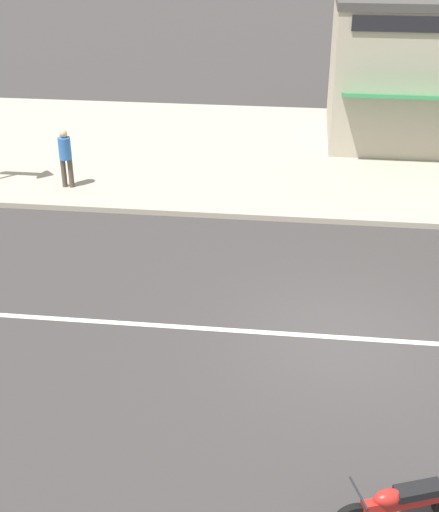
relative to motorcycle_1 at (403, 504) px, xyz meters
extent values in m
plane|color=#383535|center=(-0.63, 4.45, -0.43)|extent=(160.00, 160.00, 0.00)
cube|color=silver|center=(-0.63, 4.45, -0.42)|extent=(50.40, 0.14, 0.01)
cube|color=#ADA393|center=(-0.63, 14.55, -0.35)|extent=(68.00, 10.00, 0.15)
cube|color=red|center=(0.02, 0.01, 0.05)|extent=(1.19, 0.55, 0.18)
cube|color=black|center=(0.18, 0.07, 0.19)|extent=(0.69, 0.45, 0.12)
ellipsoid|color=red|center=(-0.22, -0.08, 0.17)|extent=(0.46, 0.36, 0.22)
cylinder|color=#232326|center=(-0.62, -0.23, 0.35)|extent=(0.22, 0.54, 0.03)
cylinder|color=#4C4238|center=(-8.07, 10.86, 0.13)|extent=(0.14, 0.14, 0.81)
cylinder|color=#4C4238|center=(-7.87, 10.86, 0.13)|extent=(0.14, 0.14, 0.81)
cylinder|color=#336BB7|center=(-7.97, 10.86, 0.84)|extent=(0.34, 0.34, 0.61)
sphere|color=#D6AD89|center=(-7.97, 10.86, 1.26)|extent=(0.22, 0.22, 0.22)
cube|color=#B2A893|center=(1.77, 16.46, 1.88)|extent=(5.00, 4.57, 4.31)
cube|color=#33844C|center=(1.77, 13.82, 1.77)|extent=(4.50, 0.90, 0.28)
cube|color=black|center=(1.77, 14.15, 3.73)|extent=(4.25, 0.08, 0.44)
camera|label=1|loc=(-1.60, -7.01, 7.23)|focal=50.00mm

